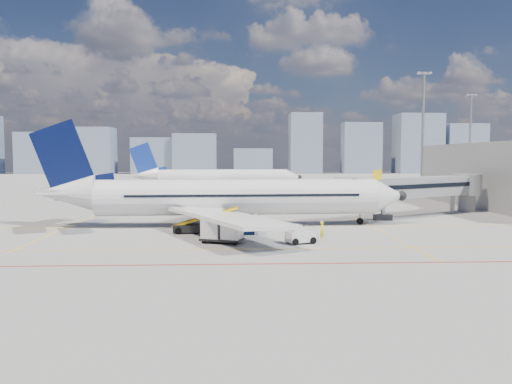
% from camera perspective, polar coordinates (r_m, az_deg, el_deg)
% --- Properties ---
extents(ground, '(420.00, 420.00, 0.00)m').
position_cam_1_polar(ground, '(48.62, -0.77, -5.24)').
color(ground, gray).
rests_on(ground, ground).
extents(apron_markings, '(90.00, 35.12, 0.01)m').
position_cam_1_polar(apron_markings, '(44.75, -1.35, -6.04)').
color(apron_markings, '#E8B00C').
rests_on(apron_markings, ground).
extents(jet_bridge, '(23.55, 15.78, 6.30)m').
position_cam_1_polar(jet_bridge, '(69.65, 18.48, 0.45)').
color(jet_bridge, '#95989D').
rests_on(jet_bridge, ground).
extents(terminal_block, '(10.00, 42.00, 10.00)m').
position_cam_1_polar(terminal_block, '(84.84, 26.69, 1.68)').
color(terminal_block, '#95989D').
rests_on(terminal_block, ground).
extents(floodlight_mast_ne, '(3.20, 0.61, 25.45)m').
position_cam_1_polar(floodlight_mast_ne, '(110.44, 18.53, 6.79)').
color(floodlight_mast_ne, gray).
rests_on(floodlight_mast_ne, ground).
extents(floodlight_mast_far, '(3.20, 0.61, 25.45)m').
position_cam_1_polar(floodlight_mast_far, '(153.27, 23.27, 5.84)').
color(floodlight_mast_far, gray).
rests_on(floodlight_mast_far, ground).
extents(distant_skyline, '(244.26, 15.07, 28.73)m').
position_cam_1_polar(distant_skyline, '(238.07, -1.14, 4.93)').
color(distant_skyline, slate).
rests_on(distant_skyline, ground).
extents(main_aircraft, '(42.45, 36.97, 12.37)m').
position_cam_1_polar(main_aircraft, '(56.55, -3.91, -0.67)').
color(main_aircraft, silver).
rests_on(main_aircraft, ground).
extents(second_aircraft, '(37.86, 32.95, 11.07)m').
position_cam_1_polar(second_aircraft, '(110.10, -4.58, 1.60)').
color(second_aircraft, silver).
rests_on(second_aircraft, ground).
extents(baggage_tug, '(2.84, 2.32, 1.74)m').
position_cam_1_polar(baggage_tug, '(45.35, 4.97, -4.87)').
color(baggage_tug, silver).
rests_on(baggage_tug, ground).
extents(cargo_dolly, '(4.22, 2.92, 2.12)m').
position_cam_1_polar(cargo_dolly, '(45.47, -3.91, -4.42)').
color(cargo_dolly, black).
rests_on(cargo_dolly, ground).
extents(belt_loader, '(6.80, 1.90, 2.77)m').
position_cam_1_polar(belt_loader, '(51.83, -6.60, -3.89)').
color(belt_loader, black).
rests_on(belt_loader, ground).
extents(ramp_worker, '(0.53, 0.73, 1.83)m').
position_cam_1_polar(ramp_worker, '(47.26, 7.59, -4.42)').
color(ramp_worker, yellow).
rests_on(ramp_worker, ground).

